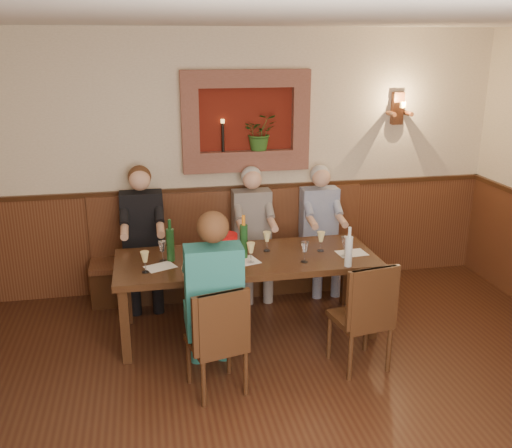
{
  "coord_description": "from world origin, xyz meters",
  "views": [
    {
      "loc": [
        -0.87,
        -3.0,
        2.66
      ],
      "look_at": [
        0.1,
        1.9,
        1.05
      ],
      "focal_mm": 40.0,
      "sensor_mm": 36.0,
      "label": 1
    }
  ],
  "objects_px": {
    "chair_near_left": "(217,360)",
    "person_bench_mid": "(253,243)",
    "chair_near_right": "(360,336)",
    "water_bottle": "(349,250)",
    "spittoon_bucket": "(226,247)",
    "person_bench_left": "(144,248)",
    "wine_bottle_green_a": "(244,240)",
    "person_bench_right": "(320,239)",
    "person_chair_front": "(213,312)",
    "wine_bottle_green_b": "(170,244)",
    "dining_table": "(247,265)",
    "bench": "(231,263)"
  },
  "relations": [
    {
      "from": "chair_near_right",
      "to": "water_bottle",
      "type": "distance_m",
      "value": 0.75
    },
    {
      "from": "person_chair_front",
      "to": "wine_bottle_green_b",
      "type": "distance_m",
      "value": 0.92
    },
    {
      "from": "chair_near_left",
      "to": "chair_near_right",
      "type": "height_order",
      "value": "chair_near_right"
    },
    {
      "from": "dining_table",
      "to": "spittoon_bucket",
      "type": "height_order",
      "value": "spittoon_bucket"
    },
    {
      "from": "person_bench_mid",
      "to": "wine_bottle_green_b",
      "type": "bearing_deg",
      "value": -139.14
    },
    {
      "from": "chair_near_right",
      "to": "wine_bottle_green_b",
      "type": "bearing_deg",
      "value": 141.13
    },
    {
      "from": "chair_near_left",
      "to": "spittoon_bucket",
      "type": "bearing_deg",
      "value": 63.43
    },
    {
      "from": "bench",
      "to": "person_chair_front",
      "type": "bearing_deg",
      "value": -103.37
    },
    {
      "from": "chair_near_right",
      "to": "wine_bottle_green_a",
      "type": "height_order",
      "value": "wine_bottle_green_a"
    },
    {
      "from": "person_bench_left",
      "to": "person_chair_front",
      "type": "bearing_deg",
      "value": -71.92
    },
    {
      "from": "chair_near_right",
      "to": "water_bottle",
      "type": "relative_size",
      "value": 2.65
    },
    {
      "from": "bench",
      "to": "water_bottle",
      "type": "distance_m",
      "value": 1.68
    },
    {
      "from": "chair_near_right",
      "to": "person_bench_mid",
      "type": "distance_m",
      "value": 1.78
    },
    {
      "from": "person_bench_left",
      "to": "person_bench_right",
      "type": "bearing_deg",
      "value": 0.07
    },
    {
      "from": "person_chair_front",
      "to": "water_bottle",
      "type": "bearing_deg",
      "value": 17.03
    },
    {
      "from": "chair_near_left",
      "to": "spittoon_bucket",
      "type": "height_order",
      "value": "spittoon_bucket"
    },
    {
      "from": "wine_bottle_green_b",
      "to": "wine_bottle_green_a",
      "type": "bearing_deg",
      "value": -4.6
    },
    {
      "from": "person_bench_left",
      "to": "person_chair_front",
      "type": "height_order",
      "value": "person_chair_front"
    },
    {
      "from": "water_bottle",
      "to": "person_bench_left",
      "type": "bearing_deg",
      "value": 145.43
    },
    {
      "from": "person_bench_left",
      "to": "wine_bottle_green_a",
      "type": "relative_size",
      "value": 3.58
    },
    {
      "from": "chair_near_right",
      "to": "dining_table",
      "type": "bearing_deg",
      "value": 126.2
    },
    {
      "from": "spittoon_bucket",
      "to": "person_bench_right",
      "type": "bearing_deg",
      "value": 36.3
    },
    {
      "from": "person_bench_mid",
      "to": "spittoon_bucket",
      "type": "height_order",
      "value": "person_bench_mid"
    },
    {
      "from": "person_bench_right",
      "to": "dining_table",
      "type": "bearing_deg",
      "value": -139.53
    },
    {
      "from": "person_bench_mid",
      "to": "wine_bottle_green_b",
      "type": "height_order",
      "value": "person_bench_mid"
    },
    {
      "from": "chair_near_right",
      "to": "spittoon_bucket",
      "type": "height_order",
      "value": "spittoon_bucket"
    },
    {
      "from": "chair_near_right",
      "to": "person_bench_mid",
      "type": "xyz_separation_m",
      "value": [
        -0.6,
        1.65,
        0.3
      ]
    },
    {
      "from": "person_bench_left",
      "to": "wine_bottle_green_a",
      "type": "distance_m",
      "value": 1.28
    },
    {
      "from": "chair_near_right",
      "to": "wine_bottle_green_b",
      "type": "height_order",
      "value": "wine_bottle_green_b"
    },
    {
      "from": "chair_near_left",
      "to": "person_bench_mid",
      "type": "xyz_separation_m",
      "value": [
        0.63,
        1.78,
        0.31
      ]
    },
    {
      "from": "person_chair_front",
      "to": "water_bottle",
      "type": "xyz_separation_m",
      "value": [
        1.26,
        0.38,
        0.29
      ]
    },
    {
      "from": "chair_near_left",
      "to": "chair_near_right",
      "type": "xyz_separation_m",
      "value": [
        1.23,
        0.13,
        0.01
      ]
    },
    {
      "from": "chair_near_right",
      "to": "chair_near_left",
      "type": "bearing_deg",
      "value": 176.5
    },
    {
      "from": "person_bench_right",
      "to": "person_bench_left",
      "type": "bearing_deg",
      "value": -179.93
    },
    {
      "from": "wine_bottle_green_b",
      "to": "chair_near_right",
      "type": "bearing_deg",
      "value": -29.56
    },
    {
      "from": "spittoon_bucket",
      "to": "wine_bottle_green_a",
      "type": "bearing_deg",
      "value": 7.04
    },
    {
      "from": "person_chair_front",
      "to": "bench",
      "type": "bearing_deg",
      "value": 76.63
    },
    {
      "from": "spittoon_bucket",
      "to": "wine_bottle_green_b",
      "type": "distance_m",
      "value": 0.5
    },
    {
      "from": "person_bench_left",
      "to": "wine_bottle_green_a",
      "type": "xyz_separation_m",
      "value": [
        0.91,
        -0.84,
        0.31
      ]
    },
    {
      "from": "bench",
      "to": "spittoon_bucket",
      "type": "height_order",
      "value": "bench"
    },
    {
      "from": "dining_table",
      "to": "person_bench_left",
      "type": "relative_size",
      "value": 1.65
    },
    {
      "from": "chair_near_right",
      "to": "wine_bottle_green_b",
      "type": "xyz_separation_m",
      "value": [
        -1.52,
        0.86,
        0.63
      ]
    },
    {
      "from": "chair_near_left",
      "to": "water_bottle",
      "type": "relative_size",
      "value": 2.52
    },
    {
      "from": "dining_table",
      "to": "spittoon_bucket",
      "type": "xyz_separation_m",
      "value": [
        -0.2,
        -0.03,
        0.2
      ]
    },
    {
      "from": "dining_table",
      "to": "wine_bottle_green_a",
      "type": "relative_size",
      "value": 5.9
    },
    {
      "from": "person_chair_front",
      "to": "spittoon_bucket",
      "type": "xyz_separation_m",
      "value": [
        0.21,
        0.75,
        0.26
      ]
    },
    {
      "from": "chair_near_right",
      "to": "wine_bottle_green_b",
      "type": "distance_m",
      "value": 1.86
    },
    {
      "from": "dining_table",
      "to": "wine_bottle_green_a",
      "type": "height_order",
      "value": "wine_bottle_green_a"
    },
    {
      "from": "chair_near_right",
      "to": "water_bottle",
      "type": "height_order",
      "value": "water_bottle"
    },
    {
      "from": "person_bench_right",
      "to": "person_chair_front",
      "type": "relative_size",
      "value": 0.94
    }
  ]
}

